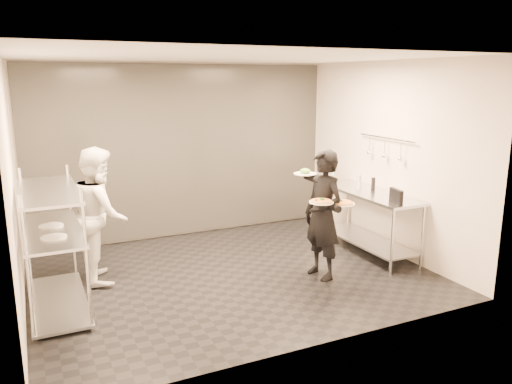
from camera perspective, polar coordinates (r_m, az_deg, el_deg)
name	(u,v)px	position (r m, az deg, el deg)	size (l,w,h in m)	color
room_shell	(201,158)	(7.40, -6.33, 3.89)	(5.00, 4.00, 2.80)	black
pass_rack	(53,242)	(6.02, -22.18, -5.28)	(0.60, 1.60, 1.50)	silver
prep_counter	(368,211)	(7.56, 12.69, -2.16)	(0.60, 1.80, 0.92)	silver
utensil_rail	(385,148)	(7.53, 14.54, 4.84)	(0.07, 1.20, 0.31)	silver
waiter	(323,215)	(6.44, 7.68, -2.62)	(0.61, 0.40, 1.67)	black
chef	(100,214)	(6.64, -17.40, -2.44)	(0.84, 0.65, 1.72)	silver
pizza_plate_near	(321,201)	(6.14, 7.48, -1.07)	(0.30, 0.30, 0.05)	white
pizza_plate_far	(341,203)	(6.31, 9.68, -1.22)	(0.35, 0.35, 0.05)	white
salad_plate	(305,172)	(6.50, 5.64, 2.25)	(0.30, 0.30, 0.07)	white
pos_monitor	(396,196)	(6.85, 15.72, -0.48)	(0.06, 0.28, 0.20)	black
bottle_green	(333,176)	(8.04, 8.76, 1.85)	(0.06, 0.06, 0.22)	#98A699
bottle_clear	(359,182)	(7.69, 11.70, 1.18)	(0.06, 0.06, 0.20)	#98A699
bottle_dark	(373,184)	(7.55, 13.25, 0.87)	(0.06, 0.06, 0.20)	black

